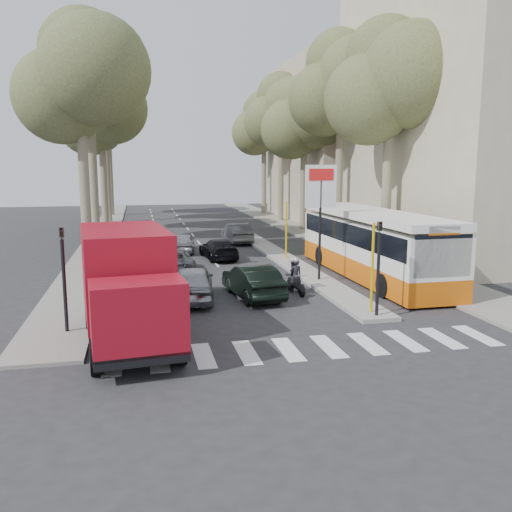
{
  "coord_description": "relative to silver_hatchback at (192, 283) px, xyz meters",
  "views": [
    {
      "loc": [
        -5.13,
        -19.3,
        5.55
      ],
      "look_at": [
        -0.11,
        3.84,
        1.6
      ],
      "focal_mm": 38.0,
      "sensor_mm": 36.0,
      "label": 1
    }
  ],
  "objects": [
    {
      "name": "queue_car_e",
      "position": [
        -1.53,
        12.43,
        -0.08
      ],
      "size": [
        2.36,
        4.71,
        1.31
      ],
      "primitive_type": "imported",
      "rotation": [
        0.0,
        0.0,
        3.26
      ],
      "color": "black",
      "rests_on": "ground"
    },
    {
      "name": "tree_r_c",
      "position": [
        12.08,
        23.35,
        8.96
      ],
      "size": [
        7.4,
        7.2,
        13.32
      ],
      "color": "#6B604C",
      "rests_on": "ground"
    },
    {
      "name": "traffic_island",
      "position": [
        6.31,
        8.24,
        -0.65
      ],
      "size": [
        1.5,
        26.0,
        0.16
      ],
      "primitive_type": "cube",
      "color": "gray",
      "rests_on": "ground"
    },
    {
      "name": "tree_l_d",
      "position": [
        -4.82,
        33.35,
        11.03
      ],
      "size": [
        7.4,
        7.2,
        15.66
      ],
      "color": "#6B604C",
      "rests_on": "ground"
    },
    {
      "name": "motorcycle",
      "position": [
        4.53,
        0.44,
        0.0
      ],
      "size": [
        0.74,
        1.91,
        1.62
      ],
      "rotation": [
        0.0,
        0.0,
        0.11
      ],
      "color": "black",
      "rests_on": "ground"
    },
    {
      "name": "queue_car_b",
      "position": [
        2.56,
        9.91,
        -0.12
      ],
      "size": [
        2.13,
        4.37,
        1.23
      ],
      "primitive_type": "imported",
      "rotation": [
        0.0,
        0.0,
        3.24
      ],
      "color": "black",
      "rests_on": "ground"
    },
    {
      "name": "pedestrian_near",
      "position": [
        13.06,
        7.98,
        0.16
      ],
      "size": [
        0.83,
        1.01,
        1.55
      ],
      "primitive_type": "imported",
      "rotation": [
        0.0,
        0.0,
        2.08
      ],
      "color": "#443550",
      "rests_on": "sidewalk_right"
    },
    {
      "name": "tree_l_c",
      "position": [
        -4.72,
        25.35,
        9.3
      ],
      "size": [
        7.4,
        7.2,
        13.71
      ],
      "color": "#6B604C",
      "rests_on": "ground"
    },
    {
      "name": "median_left",
      "position": [
        -4.94,
        25.24,
        -0.67
      ],
      "size": [
        2.4,
        64.0,
        0.12
      ],
      "primitive_type": "cube",
      "color": "gray",
      "rests_on": "ground"
    },
    {
      "name": "tree_r_d",
      "position": [
        12.18,
        31.35,
        10.34
      ],
      "size": [
        7.4,
        7.2,
        14.88
      ],
      "color": "#6B604C",
      "rests_on": "ground"
    },
    {
      "name": "building_far",
      "position": [
        18.56,
        31.24,
        7.27
      ],
      "size": [
        11.0,
        20.0,
        16.0
      ],
      "primitive_type": "cube",
      "color": "#B7A88E",
      "rests_on": "ground"
    },
    {
      "name": "dark_hatchback",
      "position": [
        2.56,
        -0.05,
        -0.02
      ],
      "size": [
        2.07,
        4.47,
        1.42
      ],
      "primitive_type": "imported",
      "rotation": [
        0.0,
        0.0,
        3.28
      ],
      "color": "black",
      "rests_on": "ground"
    },
    {
      "name": "tree_r_e",
      "position": [
        12.28,
        39.35,
        9.65
      ],
      "size": [
        7.4,
        7.2,
        14.1
      ],
      "color": "#6B604C",
      "rests_on": "ground"
    },
    {
      "name": "building_near",
      "position": [
        18.56,
        9.24,
        8.27
      ],
      "size": [
        11.0,
        18.0,
        18.0
      ],
      "primitive_type": "cube",
      "color": "beige",
      "rests_on": "ground"
    },
    {
      "name": "tree_l_b",
      "position": [
        -4.92,
        17.35,
        10.34
      ],
      "size": [
        7.4,
        7.2,
        14.88
      ],
      "color": "#6B604C",
      "rests_on": "ground"
    },
    {
      "name": "tree_r_a",
      "position": [
        12.18,
        7.35,
        9.65
      ],
      "size": [
        7.4,
        7.2,
        14.1
      ],
      "color": "#6B604C",
      "rests_on": "ground"
    },
    {
      "name": "traffic_light_left",
      "position": [
        -4.54,
        -3.76,
        1.75
      ],
      "size": [
        0.16,
        0.41,
        3.6
      ],
      "color": "black",
      "rests_on": "ground"
    },
    {
      "name": "red_truck",
      "position": [
        -2.49,
        -5.04,
        1.15
      ],
      "size": [
        3.24,
        6.93,
        3.57
      ],
      "rotation": [
        0.0,
        0.0,
        0.11
      ],
      "color": "black",
      "rests_on": "ground"
    },
    {
      "name": "pedestrian_far",
      "position": [
        11.03,
        9.76,
        0.25
      ],
      "size": [
        1.17,
        1.1,
        1.73
      ],
      "primitive_type": "imported",
      "rotation": [
        0.0,
        0.0,
        3.84
      ],
      "color": "brown",
      "rests_on": "sidewalk_right"
    },
    {
      "name": "ground",
      "position": [
        3.06,
        -2.76,
        -0.73
      ],
      "size": [
        120.0,
        120.0,
        0.0
      ],
      "primitive_type": "plane",
      "color": "#28282B",
      "rests_on": "ground"
    },
    {
      "name": "tree_r_b",
      "position": [
        12.28,
        15.35,
        10.68
      ],
      "size": [
        7.4,
        7.2,
        15.27
      ],
      "color": "#6B604C",
      "rests_on": "ground"
    },
    {
      "name": "tree_l_a",
      "position": [
        -4.82,
        9.35,
        9.65
      ],
      "size": [
        7.4,
        7.2,
        14.1
      ],
      "color": "#6B604C",
      "rests_on": "ground"
    },
    {
      "name": "city_bus",
      "position": [
        9.26,
        2.87,
        1.05
      ],
      "size": [
        2.97,
        12.86,
        3.38
      ],
      "rotation": [
        0.0,
        0.0,
        0.01
      ],
      "color": "#D45C0B",
      "rests_on": "ground"
    },
    {
      "name": "billboard",
      "position": [
        6.31,
        2.24,
        2.97
      ],
      "size": [
        1.5,
        12.1,
        5.6
      ],
      "color": "yellow",
      "rests_on": "ground"
    },
    {
      "name": "queue_car_c",
      "position": [
        0.65,
        12.85,
        -0.11
      ],
      "size": [
        1.87,
        3.81,
        1.25
      ],
      "primitive_type": "imported",
      "rotation": [
        0.0,
        0.0,
        3.03
      ],
      "color": "#B0B3B9",
      "rests_on": "ground"
    },
    {
      "name": "silver_hatchback",
      "position": [
        0.0,
        0.0,
        0.0
      ],
      "size": [
        2.18,
        4.47,
        1.47
      ],
      "primitive_type": "imported",
      "rotation": [
        0.0,
        0.0,
        3.04
      ],
      "color": "#9C9FA4",
      "rests_on": "ground"
    },
    {
      "name": "traffic_light_island",
      "position": [
        6.31,
        -4.26,
        1.75
      ],
      "size": [
        0.16,
        0.41,
        3.6
      ],
      "color": "black",
      "rests_on": "ground"
    },
    {
      "name": "queue_car_d",
      "position": [
        4.86,
        16.4,
        -0.02
      ],
      "size": [
        1.7,
        4.4,
        1.43
      ],
      "primitive_type": "imported",
      "rotation": [
        0.0,
        0.0,
        3.19
      ],
      "color": "#494B50",
      "rests_on": "ground"
    },
    {
      "name": "tree_l_e",
      "position": [
        -4.92,
        41.35,
        9.99
      ],
      "size": [
        7.4,
        7.2,
        14.49
      ],
      "color": "#6B604C",
      "rests_on": "ground"
    },
    {
      "name": "queue_car_a",
      "position": [
        -0.44,
        6.21,
        -0.1
      ],
      "size": [
        2.12,
        4.6,
        1.28
      ],
      "primitive_type": "imported",
      "rotation": [
        0.0,
        0.0,
        3.14
      ],
      "color": "#484A4F",
      "rests_on": "ground"
    },
    {
      "name": "sidewalk_right",
      "position": [
        11.66,
        22.24,
        -0.67
      ],
      "size": [
        3.2,
        70.0,
        0.12
      ],
      "primitive_type": "cube",
      "color": "gray",
      "rests_on": "ground"
    }
  ]
}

